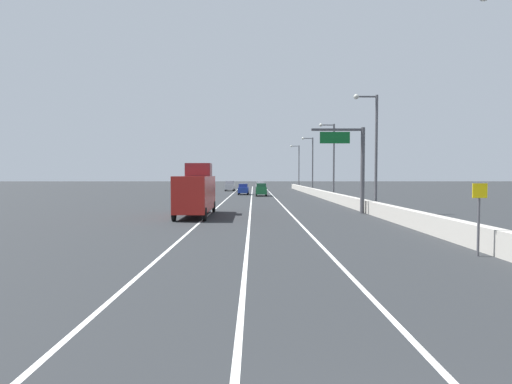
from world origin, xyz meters
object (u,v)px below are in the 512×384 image
at_px(lamp_post_right_fifth, 298,164).
at_px(car_white_2, 260,186).
at_px(overhead_sign_gantry, 354,159).
at_px(lamp_post_right_second, 373,145).
at_px(box_truck, 196,192).
at_px(speed_advisory_sign, 479,214).
at_px(car_silver_0, 230,186).
at_px(car_green_3, 261,190).
at_px(lamp_post_right_third, 332,156).
at_px(lamp_post_right_fourth, 311,161).
at_px(car_blue_1, 243,189).

bearing_deg(lamp_post_right_fifth, car_white_2, -142.64).
height_order(overhead_sign_gantry, lamp_post_right_fifth, lamp_post_right_fifth).
relative_size(lamp_post_right_second, box_truck, 1.21).
xyz_separation_m(lamp_post_right_fifth, box_truck, (-15.09, -61.21, -3.95)).
xyz_separation_m(speed_advisory_sign, car_silver_0, (-14.31, 69.77, -0.71)).
distance_m(lamp_post_right_fifth, car_green_3, 31.09).
bearing_deg(lamp_post_right_third, car_silver_0, 116.71).
distance_m(speed_advisory_sign, car_green_3, 48.99).
bearing_deg(car_green_3, lamp_post_right_fifth, 72.63).
distance_m(overhead_sign_gantry, box_truck, 13.94).
relative_size(car_silver_0, car_white_2, 0.99).
bearing_deg(lamp_post_right_fourth, car_white_2, 125.70).
relative_size(lamp_post_right_fourth, lamp_post_right_fifth, 1.00).
bearing_deg(lamp_post_right_third, car_white_2, 105.85).
relative_size(lamp_post_right_second, lamp_post_right_fourth, 1.00).
bearing_deg(car_white_2, lamp_post_right_second, -80.20).
bearing_deg(overhead_sign_gantry, car_silver_0, 105.19).
relative_size(overhead_sign_gantry, lamp_post_right_fourth, 0.72).
height_order(overhead_sign_gantry, lamp_post_right_second, lamp_post_right_second).
xyz_separation_m(lamp_post_right_second, car_silver_0, (-15.57, 50.98, -4.90)).
height_order(lamp_post_right_fourth, lamp_post_right_fifth, same).
bearing_deg(car_white_2, car_silver_0, -170.87).
distance_m(overhead_sign_gantry, lamp_post_right_second, 2.09).
bearing_deg(car_blue_1, overhead_sign_gantry, -72.93).
height_order(speed_advisory_sign, box_truck, box_truck).
distance_m(overhead_sign_gantry, lamp_post_right_fifth, 58.99).
height_order(car_silver_0, box_truck, box_truck).
bearing_deg(lamp_post_right_fifth, car_green_3, -107.37).
relative_size(overhead_sign_gantry, lamp_post_right_fifth, 0.72).
height_order(lamp_post_right_third, car_green_3, lamp_post_right_third).
xyz_separation_m(overhead_sign_gantry, car_white_2, (-7.29, 52.16, -3.70)).
height_order(lamp_post_right_second, lamp_post_right_third, same).
bearing_deg(overhead_sign_gantry, car_white_2, 97.96).
height_order(speed_advisory_sign, lamp_post_right_fifth, lamp_post_right_fifth).
bearing_deg(lamp_post_right_second, lamp_post_right_fourth, 89.68).
bearing_deg(lamp_post_right_third, box_truck, -125.01).
bearing_deg(lamp_post_right_fourth, lamp_post_right_third, -90.00).
height_order(lamp_post_right_fifth, car_white_2, lamp_post_right_fifth).
xyz_separation_m(lamp_post_right_second, lamp_post_right_fourth, (0.22, 39.22, 0.00)).
xyz_separation_m(lamp_post_right_second, lamp_post_right_fifth, (-0.09, 58.84, 0.00)).
bearing_deg(car_green_3, car_silver_0, 106.41).
xyz_separation_m(speed_advisory_sign, lamp_post_right_fifth, (1.17, 77.62, 4.19)).
bearing_deg(car_green_3, lamp_post_right_fourth, 45.64).
xyz_separation_m(car_blue_1, box_truck, (-2.94, -36.58, 1.06)).
xyz_separation_m(overhead_sign_gantry, car_green_3, (-7.56, 29.66, -3.70)).
distance_m(lamp_post_right_third, car_green_3, 14.58).
bearing_deg(lamp_post_right_second, car_green_3, 107.39).
height_order(lamp_post_right_second, car_blue_1, lamp_post_right_second).
xyz_separation_m(car_white_2, box_truck, (-6.19, -54.42, 0.97)).
relative_size(lamp_post_right_third, box_truck, 1.21).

